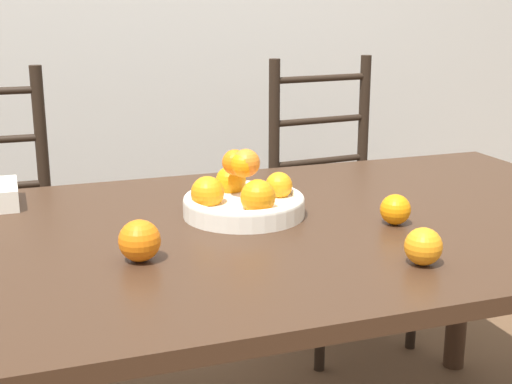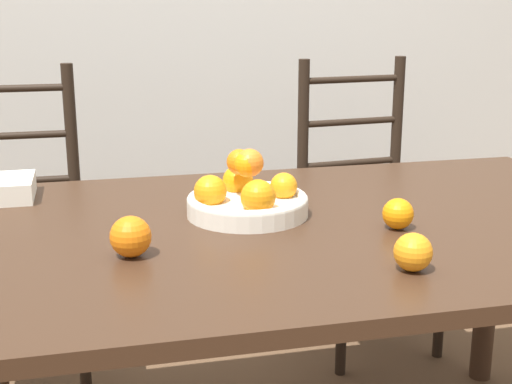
% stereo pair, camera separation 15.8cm
% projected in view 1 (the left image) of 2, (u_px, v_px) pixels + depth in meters
% --- Properties ---
extents(dining_table, '(1.69, 1.03, 0.74)m').
position_uv_depth(dining_table, '(302.00, 256.00, 1.66)').
color(dining_table, '#382316').
rests_on(dining_table, ground_plane).
extents(fruit_bowl, '(0.29, 0.29, 0.16)m').
position_uv_depth(fruit_bowl, '(243.00, 197.00, 1.66)').
color(fruit_bowl, silver).
rests_on(fruit_bowl, dining_table).
extents(orange_loose_0, '(0.08, 0.08, 0.08)m').
position_uv_depth(orange_loose_0, '(140.00, 241.00, 1.38)').
color(orange_loose_0, orange).
rests_on(orange_loose_0, dining_table).
extents(orange_loose_1, '(0.07, 0.07, 0.07)m').
position_uv_depth(orange_loose_1, '(395.00, 210.00, 1.60)').
color(orange_loose_1, orange).
rests_on(orange_loose_1, dining_table).
extents(orange_loose_2, '(0.07, 0.07, 0.07)m').
position_uv_depth(orange_loose_2, '(423.00, 246.00, 1.36)').
color(orange_loose_2, orange).
rests_on(orange_loose_2, dining_table).
extents(chair_right, '(0.46, 0.44, 1.03)m').
position_uv_depth(chair_right, '(337.00, 209.00, 2.59)').
color(chair_right, black).
rests_on(chair_right, ground_plane).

